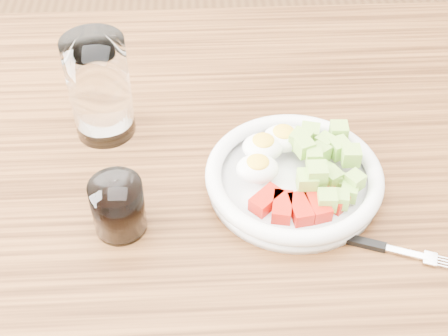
{
  "coord_description": "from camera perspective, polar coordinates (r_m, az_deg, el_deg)",
  "views": [
    {
      "loc": [
        -0.04,
        -0.55,
        1.36
      ],
      "look_at": [
        -0.01,
        0.01,
        0.8
      ],
      "focal_mm": 50.0,
      "sensor_mm": 36.0,
      "label": 1
    }
  ],
  "objects": [
    {
      "name": "dining_table",
      "position": [
        0.88,
        0.69,
        -6.48
      ],
      "size": [
        1.5,
        0.9,
        0.77
      ],
      "color": "brown",
      "rests_on": "ground"
    },
    {
      "name": "bowl",
      "position": [
        0.8,
        6.43,
        -0.6
      ],
      "size": [
        0.23,
        0.23,
        0.06
      ],
      "color": "white",
      "rests_on": "dining_table"
    },
    {
      "name": "fork",
      "position": [
        0.76,
        13.26,
        -6.81
      ],
      "size": [
        0.16,
        0.07,
        0.01
      ],
      "color": "black",
      "rests_on": "dining_table"
    },
    {
      "name": "water_glass",
      "position": [
        0.86,
        -11.32,
        7.18
      ],
      "size": [
        0.08,
        0.08,
        0.15
      ],
      "primitive_type": "cylinder",
      "color": "white",
      "rests_on": "dining_table"
    },
    {
      "name": "coffee_glass",
      "position": [
        0.75,
        -9.65,
        -3.54
      ],
      "size": [
        0.06,
        0.06,
        0.07
      ],
      "color": "white",
      "rests_on": "dining_table"
    }
  ]
}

